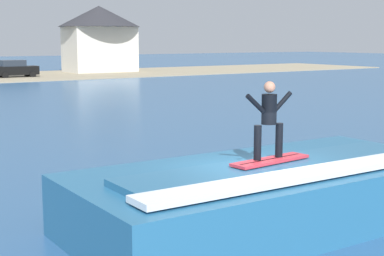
# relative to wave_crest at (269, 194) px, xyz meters

# --- Properties ---
(ground_plane) EXTENTS (260.00, 260.00, 0.00)m
(ground_plane) POSITION_rel_wave_crest_xyz_m (-0.45, 0.02, -0.68)
(ground_plane) COLOR #2F5D8D
(wave_crest) EXTENTS (8.72, 3.95, 1.44)m
(wave_crest) POSITION_rel_wave_crest_xyz_m (0.00, 0.00, 0.00)
(wave_crest) COLOR #286793
(wave_crest) RESTS_ON ground_plane
(surfboard) EXTENTS (2.00, 0.67, 0.06)m
(surfboard) POSITION_rel_wave_crest_xyz_m (-0.15, -0.18, 0.79)
(surfboard) COLOR #D8333F
(surfboard) RESTS_ON wave_crest
(surfer) EXTENTS (1.23, 0.32, 1.64)m
(surfer) POSITION_rel_wave_crest_xyz_m (-0.16, -0.12, 1.73)
(surfer) COLOR black
(surfer) RESTS_ON surfboard
(car_far_shore) EXTENTS (4.39, 2.03, 1.86)m
(car_far_shore) POSITION_rel_wave_crest_xyz_m (10.05, 51.71, 0.27)
(car_far_shore) COLOR black
(car_far_shore) RESTS_ON ground_plane
(house_gabled_white) EXTENTS (9.84, 9.84, 7.98)m
(house_gabled_white) POSITION_rel_wave_crest_xyz_m (21.80, 56.37, 4.14)
(house_gabled_white) COLOR silver
(house_gabled_white) RESTS_ON ground_plane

